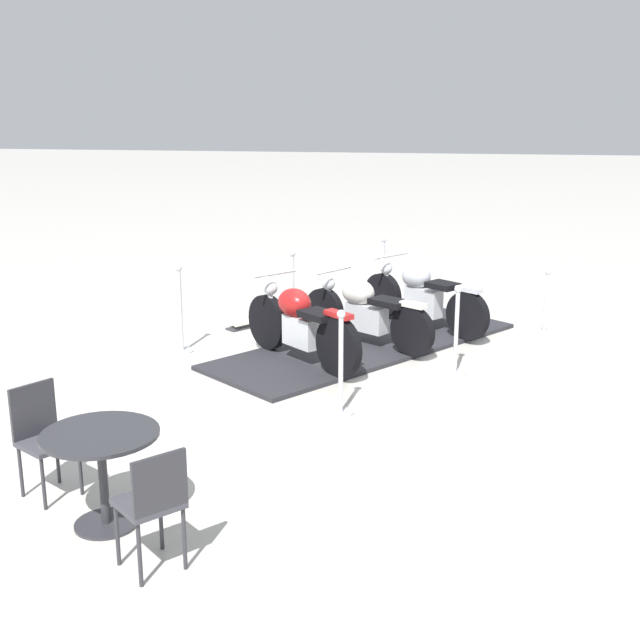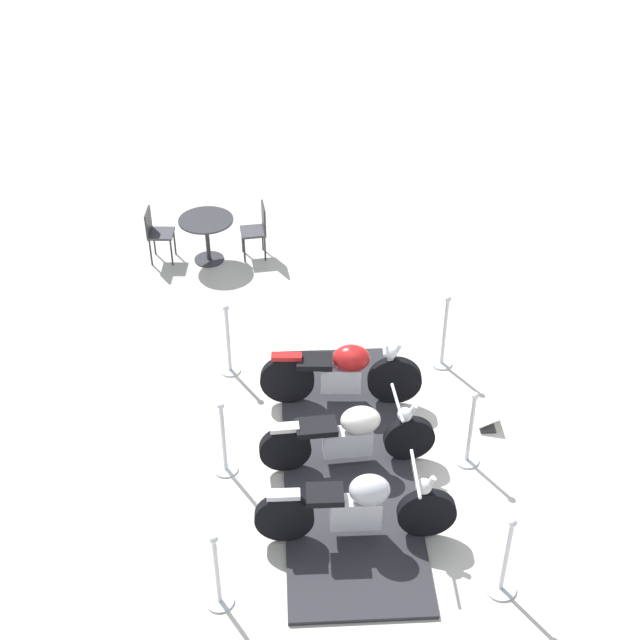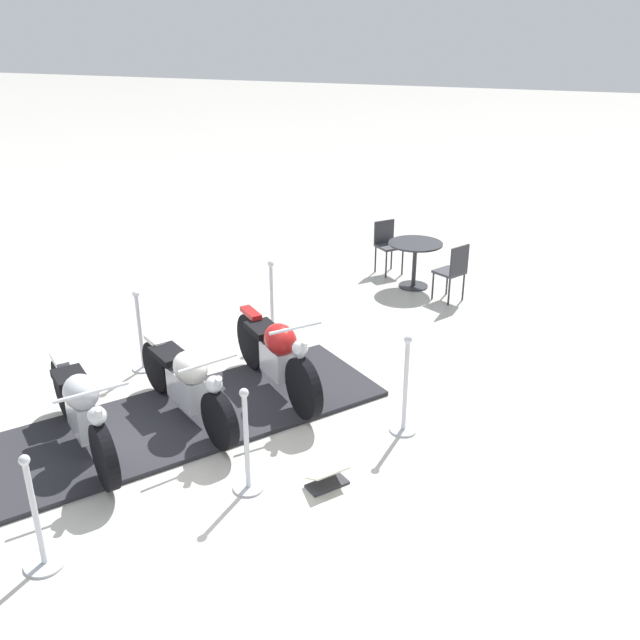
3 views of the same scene
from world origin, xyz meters
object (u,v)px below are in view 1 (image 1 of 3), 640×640
(stanchion_right_front, at_px, (383,283))
(cafe_table, at_px, (101,455))
(stanchion_right_mid, at_px, (293,300))
(cafe_chair_near_table, at_px, (42,433))
(motorcycle_cream, at_px, (364,310))
(stanchion_right_rear, at_px, (181,321))
(stanchion_left_rear, at_px, (340,376))
(stanchion_left_front, at_px, (545,318))
(stanchion_left_mid, at_px, (456,343))
(motorcycle_chrome, at_px, (421,295))
(cafe_chair_across_table, at_px, (153,500))
(motorcycle_maroon, at_px, (299,322))
(info_placard, at_px, (241,324))

(stanchion_right_front, xyz_separation_m, cafe_table, (-7.41, 1.47, 0.25))
(stanchion_right_mid, height_order, cafe_chair_near_table, stanchion_right_mid)
(motorcycle_cream, xyz_separation_m, stanchion_right_rear, (-0.61, 2.30, -0.10))
(stanchion_left_rear, bearing_deg, stanchion_right_front, -0.11)
(cafe_table, bearing_deg, stanchion_left_front, -34.19)
(stanchion_right_front, xyz_separation_m, cafe_chair_near_table, (-6.98, 2.17, 0.20))
(stanchion_left_front, relative_size, cafe_chair_near_table, 1.09)
(stanchion_right_front, height_order, cafe_table, stanchion_right_front)
(stanchion_left_mid, xyz_separation_m, cafe_table, (-4.09, 2.63, 0.21))
(motorcycle_chrome, relative_size, cafe_chair_across_table, 1.98)
(motorcycle_maroon, distance_m, stanchion_left_mid, 1.90)
(stanchion_right_rear, bearing_deg, cafe_chair_near_table, -177.54)
(motorcycle_cream, bearing_deg, stanchion_right_mid, -4.22)
(cafe_table, relative_size, cafe_chair_near_table, 0.95)
(stanchion_left_mid, xyz_separation_m, stanchion_right_front, (3.32, 1.16, -0.04))
(motorcycle_chrome, distance_m, motorcycle_maroon, 2.28)
(stanchion_right_mid, height_order, info_placard, stanchion_right_mid)
(motorcycle_maroon, relative_size, stanchion_right_front, 1.53)
(stanchion_left_front, xyz_separation_m, stanchion_right_front, (1.82, 2.33, -0.01))
(motorcycle_maroon, distance_m, stanchion_right_front, 3.37)
(cafe_table, xyz_separation_m, cafe_chair_across_table, (-0.55, -0.61, -0.04))
(motorcycle_maroon, bearing_deg, stanchion_right_rear, 31.23)
(motorcycle_cream, distance_m, info_placard, 1.98)
(motorcycle_chrome, xyz_separation_m, stanchion_right_rear, (-1.52, 3.01, -0.12))
(stanchion_right_rear, distance_m, cafe_chair_across_table, 5.17)
(stanchion_right_mid, xyz_separation_m, stanchion_left_rear, (-3.32, -1.16, 0.03))
(motorcycle_chrome, height_order, stanchion_left_front, stanchion_left_front)
(stanchion_left_front, height_order, cafe_chair_near_table, stanchion_left_front)
(stanchion_left_rear, bearing_deg, motorcycle_chrome, -11.44)
(motorcycle_chrome, height_order, stanchion_right_mid, stanchion_right_mid)
(motorcycle_maroon, height_order, stanchion_right_front, motorcycle_maroon)
(motorcycle_maroon, height_order, cafe_table, motorcycle_maroon)
(stanchion_right_rear, bearing_deg, cafe_table, -168.75)
(motorcycle_chrome, bearing_deg, stanchion_left_rear, 117.03)
(motorcycle_maroon, relative_size, cafe_chair_across_table, 1.81)
(info_placard, relative_size, cafe_chair_near_table, 0.47)
(stanchion_left_front, bearing_deg, stanchion_left_mid, 142.06)
(stanchion_right_mid, height_order, stanchion_right_front, stanchion_right_mid)
(cafe_table, bearing_deg, stanchion_right_front, -11.19)
(cafe_chair_across_table, bearing_deg, stanchion_left_mid, -71.68)
(stanchion_right_mid, xyz_separation_m, stanchion_right_front, (1.50, -1.17, -0.04))
(cafe_chair_near_table, height_order, cafe_chair_across_table, cafe_chair_near_table)
(stanchion_right_mid, xyz_separation_m, stanchion_left_mid, (-1.82, -2.33, -0.00))
(stanchion_right_rear, relative_size, cafe_table, 1.30)
(motorcycle_maroon, xyz_separation_m, stanchion_right_front, (3.29, -0.73, -0.21))
(stanchion_right_mid, distance_m, stanchion_left_mid, 2.96)
(stanchion_right_rear, bearing_deg, stanchion_left_mid, -95.17)
(info_placard, distance_m, cafe_chair_near_table, 5.21)
(motorcycle_chrome, bearing_deg, stanchion_left_mid, 143.62)
(stanchion_right_front, relative_size, cafe_chair_near_table, 1.16)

